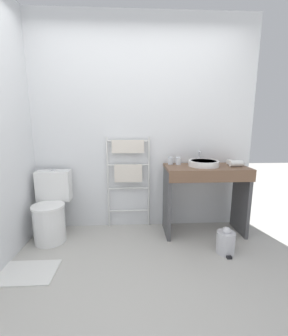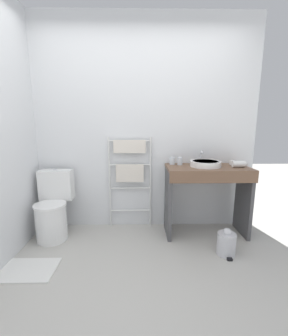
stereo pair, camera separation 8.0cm
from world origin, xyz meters
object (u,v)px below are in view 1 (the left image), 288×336
cup_near_wall (171,161)px  trash_bin (226,242)px  hair_dryer (236,163)px  toilet (51,210)px  sink_basin (204,163)px  cup_near_edge (178,161)px  towel_radiator (128,167)px

cup_near_wall → trash_bin: cup_near_wall is taller
cup_near_wall → hair_dryer: bearing=-13.7°
toilet → sink_basin: 1.88m
toilet → sink_basin: bearing=1.8°
sink_basin → cup_near_edge: bearing=158.2°
cup_near_wall → hair_dryer: size_ratio=0.46×
toilet → towel_radiator: size_ratio=0.68×
sink_basin → cup_near_edge: size_ratio=3.84×
towel_radiator → hair_dryer: bearing=-10.6°
hair_dryer → sink_basin: bearing=174.2°
hair_dryer → cup_near_wall: bearing=166.3°
sink_basin → trash_bin: bearing=-75.4°
toilet → towel_radiator: 1.04m
towel_radiator → cup_near_wall: size_ratio=13.23×
trash_bin → hair_dryer: bearing=59.6°
towel_radiator → sink_basin: size_ratio=3.29×
toilet → trash_bin: toilet is taller
toilet → cup_near_wall: (1.43, 0.20, 0.54)m
trash_bin → toilet: bearing=167.8°
cup_near_wall → hair_dryer: (0.75, -0.18, -0.01)m
cup_near_edge → hair_dryer: 0.68m
cup_near_edge → trash_bin: bearing=-55.4°
towel_radiator → sink_basin: (0.90, -0.20, 0.08)m
toilet → sink_basin: size_ratio=2.22×
cup_near_edge → hair_dryer: bearing=-12.9°
cup_near_wall → trash_bin: bearing=-51.2°
toilet → cup_near_edge: size_ratio=8.53×
hair_dryer → trash_bin: 0.91m
sink_basin → cup_near_wall: (-0.37, 0.14, 0.01)m
towel_radiator → cup_near_wall: towel_radiator is taller
trash_bin → cup_near_wall: bearing=128.8°
toilet → trash_bin: bearing=-12.2°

